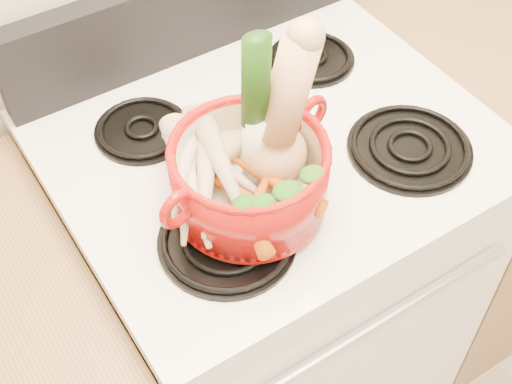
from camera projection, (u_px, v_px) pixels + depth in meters
stove_body at (268, 287)px, 1.66m from camera, size 0.76×0.65×0.92m
cooktop at (271, 144)px, 1.30m from camera, size 0.78×0.67×0.03m
control_backsplash at (187, 14)px, 1.39m from camera, size 0.76×0.05×0.18m
oven_handle at (378, 324)px, 1.23m from camera, size 0.60×0.02×0.02m
burner_front_left at (227, 239)px, 1.13m from camera, size 0.22×0.22×0.02m
burner_front_right at (410, 147)px, 1.27m from camera, size 0.22×0.22×0.02m
burner_back_left at (142, 128)px, 1.30m from camera, size 0.17×0.17×0.02m
burner_back_right at (311, 57)px, 1.43m from camera, size 0.17×0.17×0.02m
dutch_oven at (249, 177)px, 1.12m from camera, size 0.30×0.30×0.12m
pot_handle_left at (179, 208)px, 1.03m from camera, size 0.07×0.03×0.07m
pot_handle_right at (311, 114)px, 1.16m from camera, size 0.07×0.03×0.07m
squash at (279, 115)px, 1.08m from camera, size 0.20×0.14×0.28m
leek at (255, 110)px, 1.06m from camera, size 0.05×0.06×0.30m
ginger at (225, 147)px, 1.19m from camera, size 0.09×0.08×0.04m
parsnip_0 at (190, 180)px, 1.13m from camera, size 0.12×0.25×0.07m
parsnip_1 at (186, 188)px, 1.12m from camera, size 0.14×0.19×0.06m
parsnip_2 at (216, 160)px, 1.14m from camera, size 0.10×0.21×0.06m
parsnip_3 at (206, 187)px, 1.11m from camera, size 0.13×0.17×0.05m
parsnip_4 at (184, 164)px, 1.13m from camera, size 0.17×0.20×0.06m
parsnip_5 at (223, 167)px, 1.11m from camera, size 0.09×0.25×0.07m
carrot_0 at (240, 197)px, 1.12m from camera, size 0.09×0.18×0.05m
carrot_1 at (250, 221)px, 1.08m from camera, size 0.05×0.14×0.04m
carrot_2 at (278, 186)px, 1.12m from camera, size 0.09×0.17×0.05m
carrot_3 at (259, 199)px, 1.09m from camera, size 0.12×0.11×0.04m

